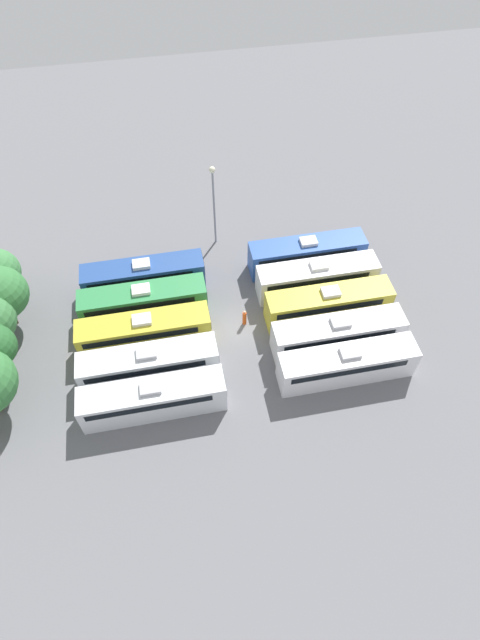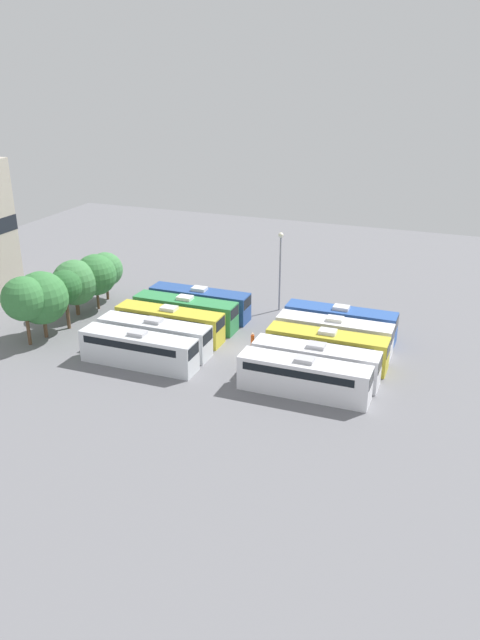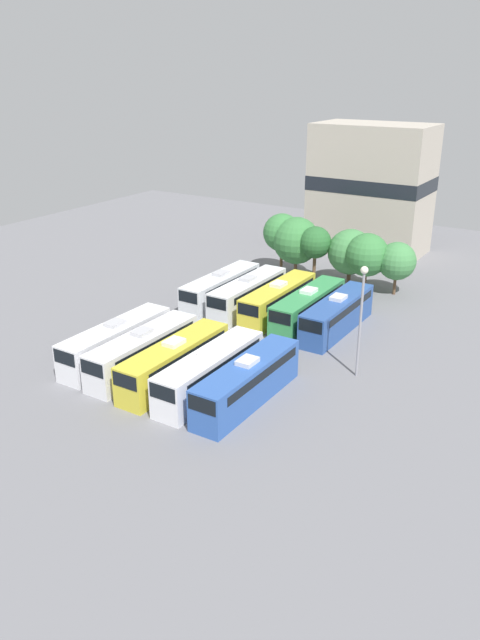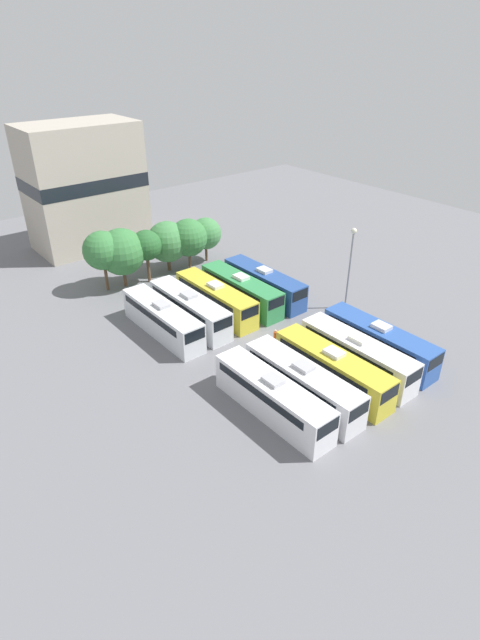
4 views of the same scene
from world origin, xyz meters
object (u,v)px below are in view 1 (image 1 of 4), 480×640
bus_6 (149,364)px  bus_7 (144,331)px  bus_0 (346,364)px  bus_1 (337,333)px  bus_4 (306,253)px  bus_3 (317,277)px  worker_person (244,318)px  light_pole (213,195)px  bus_9 (144,276)px  tree_4 (0,293)px  bus_5 (153,398)px  bus_8 (143,301)px  bus_2 (328,304)px

bus_6 → bus_7: (3.45, 0.12, 0.00)m
bus_6 → bus_0: bearing=-100.9°
bus_1 → bus_4: bearing=-0.2°
bus_3 → bus_4: same height
worker_person → light_pole: size_ratio=0.19×
bus_9 → tree_4: tree_4 is taller
bus_5 → bus_8: (10.12, -0.00, 0.00)m
bus_6 → worker_person: bus_6 is taller
bus_1 → light_pole: size_ratio=1.24×
bus_0 → bus_9: (13.10, 15.75, 0.00)m
bus_5 → tree_4: 16.46m
bus_2 → bus_9: (6.60, 16.15, 0.00)m
bus_4 → bus_9: bearing=89.9°
bus_1 → light_pole: light_pole is taller
bus_2 → tree_4: 28.64m
bus_9 → worker_person: bearing=-125.4°
bus_6 → bus_9: same height
light_pole → bus_0: bearing=-156.3°
bus_3 → tree_4: 28.22m
bus_1 → bus_4: same height
bus_2 → bus_9: 17.45m
bus_1 → bus_5: 16.54m
bus_8 → light_pole: (8.35, -7.98, 4.36)m
bus_5 → bus_6: bearing=0.9°
bus_3 → bus_9: 16.40m
bus_7 → tree_4: 12.68m
bus_4 → tree_4: size_ratio=1.75×
bus_3 → bus_4: 3.25m
bus_6 → light_pole: size_ratio=1.24×
bus_8 → worker_person: 9.32m
bus_6 → bus_9: bearing=-1.8°
bus_7 → bus_5: bearing=-178.5°
bus_1 → tree_4: (7.96, 27.97, 2.42)m
bus_6 → bus_5: bearing=-179.1°
bus_4 → bus_6: same height
bus_4 → tree_4: bearing=94.1°
bus_5 → light_pole: 20.59m
bus_8 → bus_0: bearing=-121.9°
bus_3 → bus_6: size_ratio=1.00×
bus_0 → bus_8: same height
bus_3 → bus_9: same height
bus_3 → bus_9: size_ratio=1.00×
bus_7 → worker_person: 9.03m
bus_6 → bus_1: bearing=-90.0°
bus_1 → bus_2: (3.39, -0.20, 0.00)m
bus_3 → bus_5: size_ratio=1.00×
bus_0 → bus_1: size_ratio=1.00×
bus_5 → worker_person: bus_5 is taller
bus_8 → bus_9: size_ratio=1.00×
bus_0 → bus_6: size_ratio=1.00×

